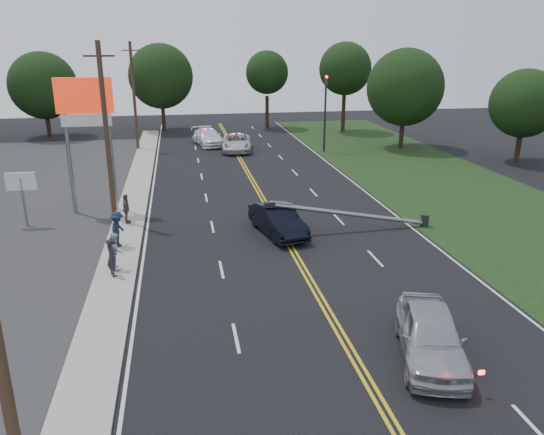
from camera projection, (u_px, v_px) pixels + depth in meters
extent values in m
plane|color=black|center=(323.00, 303.00, 21.09)|extent=(120.00, 120.00, 0.00)
cube|color=#AAA499|center=(126.00, 231.00, 29.02)|extent=(1.80, 70.00, 0.12)
cube|color=black|center=(492.00, 211.00, 32.68)|extent=(12.00, 80.00, 0.01)
cube|color=gold|center=(277.00, 223.00, 30.43)|extent=(0.36, 80.00, 0.00)
cylinder|color=gray|center=(69.00, 157.00, 31.14)|extent=(0.24, 0.24, 7.00)
cylinder|color=gray|center=(111.00, 155.00, 31.53)|extent=(0.24, 0.24, 7.00)
cube|color=red|center=(84.00, 95.00, 30.24)|extent=(3.20, 0.35, 2.00)
cube|color=white|center=(87.00, 120.00, 30.68)|extent=(2.80, 0.30, 0.70)
cylinder|color=gray|center=(24.00, 202.00, 29.54)|extent=(0.14, 0.14, 2.80)
cube|color=white|center=(21.00, 181.00, 29.17)|extent=(1.60, 0.12, 1.00)
cylinder|color=#2D2D30|center=(325.00, 114.00, 49.41)|extent=(0.20, 0.20, 7.00)
cube|color=#2D2D30|center=(326.00, 80.00, 48.44)|extent=(0.28, 0.28, 0.90)
sphere|color=#FF0C07|center=(327.00, 77.00, 48.20)|extent=(0.22, 0.22, 0.22)
cylinder|color=#2D2D30|center=(425.00, 220.00, 29.80)|extent=(0.44, 0.44, 0.70)
cylinder|color=gray|center=(350.00, 214.00, 28.87)|extent=(8.90, 0.24, 1.80)
cube|color=#2D2D30|center=(270.00, 204.00, 27.89)|extent=(0.55, 0.32, 0.30)
cylinder|color=#382619|center=(107.00, 135.00, 29.21)|extent=(0.28, 0.28, 10.00)
cube|color=#382619|center=(99.00, 56.00, 27.89)|extent=(1.60, 0.10, 0.10)
cylinder|color=#382619|center=(134.00, 97.00, 49.78)|extent=(0.28, 0.28, 10.00)
cube|color=#382619|center=(130.00, 50.00, 48.46)|extent=(1.60, 0.10, 0.10)
cylinder|color=black|center=(48.00, 122.00, 57.95)|extent=(0.44, 0.44, 3.19)
sphere|color=black|center=(43.00, 86.00, 56.73)|extent=(7.11, 7.11, 7.11)
cylinder|color=black|center=(163.00, 115.00, 61.95)|extent=(0.44, 0.44, 3.60)
sphere|color=black|center=(161.00, 76.00, 60.57)|extent=(7.32, 7.32, 7.32)
cylinder|color=black|center=(267.00, 112.00, 63.94)|extent=(0.44, 0.44, 3.79)
sphere|color=black|center=(267.00, 72.00, 62.48)|extent=(5.03, 5.03, 5.03)
cylinder|color=black|center=(343.00, 113.00, 61.42)|extent=(0.44, 0.44, 4.10)
sphere|color=black|center=(345.00, 69.00, 59.84)|extent=(5.90, 5.90, 5.90)
cylinder|color=black|center=(402.00, 131.00, 51.76)|extent=(0.44, 0.44, 3.38)
sphere|color=black|center=(405.00, 87.00, 50.46)|extent=(7.28, 7.28, 7.28)
cylinder|color=black|center=(518.00, 145.00, 45.55)|extent=(0.44, 0.44, 2.91)
sphere|color=black|center=(525.00, 103.00, 44.44)|extent=(5.71, 5.71, 5.71)
imported|color=black|center=(278.00, 220.00, 28.48)|extent=(2.70, 5.05, 1.58)
imported|color=#A8ACB1|center=(431.00, 335.00, 17.20)|extent=(3.34, 5.27, 1.67)
imported|color=silver|center=(237.00, 143.00, 50.53)|extent=(3.27, 5.99, 1.59)
imported|color=white|center=(208.00, 137.00, 53.31)|extent=(3.27, 5.93, 1.63)
imported|color=#222329|center=(112.00, 257.00, 23.08)|extent=(0.63, 0.74, 1.71)
imported|color=#B5B5BA|center=(116.00, 251.00, 23.79)|extent=(0.75, 0.91, 1.69)
imported|color=#19243E|center=(118.00, 229.00, 26.39)|extent=(0.95, 1.31, 1.82)
imported|color=#5B5049|center=(126.00, 209.00, 29.83)|extent=(0.47, 1.01, 1.69)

